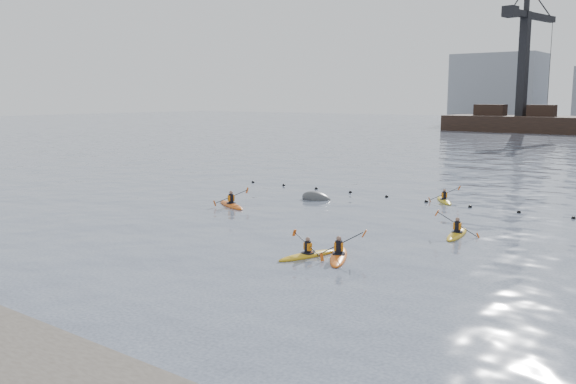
# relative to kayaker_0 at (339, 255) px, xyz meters

# --- Properties ---
(ground) EXTENTS (400.00, 400.00, 0.00)m
(ground) POSITION_rel_kayaker_0_xyz_m (-0.93, -7.09, -0.10)
(ground) COLOR #394254
(ground) RESTS_ON ground
(float_line) EXTENTS (33.24, 0.73, 0.24)m
(float_line) POSITION_rel_kayaker_0_xyz_m (-1.43, 15.45, -0.07)
(float_line) COLOR black
(float_line) RESTS_ON ground
(kayaker_0) EXTENTS (2.20, 3.32, 1.41)m
(kayaker_0) POSITION_rel_kayaker_0_xyz_m (0.00, 0.00, 0.00)
(kayaker_0) COLOR orange
(kayaker_0) RESTS_ON ground
(kayaker_1) EXTENTS (2.06, 3.11, 1.16)m
(kayaker_1) POSITION_rel_kayaker_0_xyz_m (-1.18, -0.64, -0.01)
(kayaker_1) COLOR gold
(kayaker_1) RESTS_ON ground
(kayaker_2) EXTENTS (3.42, 2.20, 1.24)m
(kayaker_2) POSITION_rel_kayaker_0_xyz_m (-12.17, 6.51, 0.00)
(kayaker_2) COLOR #D15713
(kayaker_2) RESTS_ON ground
(kayaker_3) EXTENTS (2.28, 3.32, 1.33)m
(kayaker_3) POSITION_rel_kayaker_0_xyz_m (2.41, 7.20, -0.00)
(kayaker_3) COLOR gold
(kayaker_3) RESTS_ON ground
(kayaker_5) EXTENTS (2.28, 2.78, 1.18)m
(kayaker_5) POSITION_rel_kayaker_0_xyz_m (-2.08, 16.23, -0.01)
(kayaker_5) COLOR gold
(kayaker_5) RESTS_ON ground
(mooring_buoy) EXTENTS (2.52, 1.96, 1.44)m
(mooring_buoy) POSITION_rel_kayaker_0_xyz_m (-9.27, 11.86, -0.10)
(mooring_buoy) COLOR #3B3E40
(mooring_buoy) RESTS_ON ground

